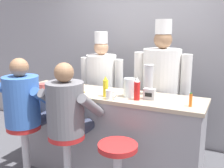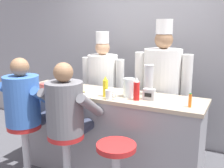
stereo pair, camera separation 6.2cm
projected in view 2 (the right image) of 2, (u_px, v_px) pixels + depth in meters
The scene contains 17 objects.
wall_back at pixel (144, 54), 4.01m from camera, with size 10.00×0.06×2.70m.
diner_counter at pixel (107, 134), 3.11m from camera, with size 2.22×0.56×1.02m.
ketchup_bottle_red at pixel (136, 89), 2.69m from camera, with size 0.06×0.06×0.24m.
mustard_bottle_yellow at pixel (105, 87), 2.83m from camera, with size 0.06×0.06×0.23m.
hot_sauce_bottle_orange at pixel (190, 100), 2.47m from camera, with size 0.03×0.03×0.13m.
water_pitcher_clear at pixel (129, 88), 2.82m from camera, with size 0.15×0.13×0.20m.
breakfast_plate at pixel (81, 93), 2.96m from camera, with size 0.27×0.27×0.05m.
cereal_bowl at pixel (46, 86), 3.24m from camera, with size 0.16×0.16×0.06m.
coffee_mug_white at pixel (110, 94), 2.74m from camera, with size 0.13×0.08×0.10m.
coffee_mug_blue at pixel (33, 82), 3.38m from camera, with size 0.14×0.09×0.09m.
cup_stack_steel at pixel (149, 80), 2.90m from camera, with size 0.11×0.11×0.34m.
napkin_dispenser_chrome at pixel (149, 94), 2.72m from camera, with size 0.12×0.07×0.12m.
diner_seated_blue at pixel (25, 105), 2.88m from camera, with size 0.58×0.57×1.44m.
diner_seated_grey at pixel (67, 113), 2.63m from camera, with size 0.57×0.56×1.43m.
empty_stool_round at pixel (116, 168), 2.45m from camera, with size 0.37×0.37×0.71m.
cook_in_whites_near at pixel (103, 86), 3.77m from camera, with size 0.66×0.42×1.69m.
cook_in_whites_far at pixel (162, 88), 3.27m from camera, with size 0.72×0.46×1.85m.
Camera 2 is at (1.37, -2.28, 1.77)m, focal length 42.00 mm.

